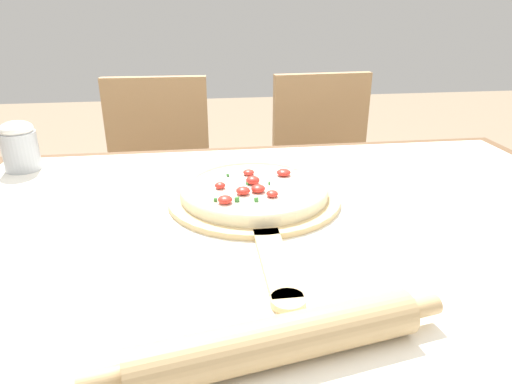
% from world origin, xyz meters
% --- Properties ---
extents(dining_table, '(1.42, 1.04, 0.76)m').
position_xyz_m(dining_table, '(0.00, 0.00, 0.66)').
color(dining_table, brown).
rests_on(dining_table, ground_plane).
extents(towel_cloth, '(1.34, 0.96, 0.00)m').
position_xyz_m(towel_cloth, '(0.00, 0.00, 0.76)').
color(towel_cloth, white).
rests_on(towel_cloth, dining_table).
extents(pizza_peel, '(0.36, 0.57, 0.01)m').
position_xyz_m(pizza_peel, '(-0.06, 0.11, 0.77)').
color(pizza_peel, tan).
rests_on(pizza_peel, towel_cloth).
extents(pizza, '(0.31, 0.31, 0.04)m').
position_xyz_m(pizza, '(-0.06, 0.13, 0.79)').
color(pizza, beige).
rests_on(pizza, pizza_peel).
extents(rolling_pin, '(0.43, 0.12, 0.06)m').
position_xyz_m(rolling_pin, '(-0.09, -0.33, 0.79)').
color(rolling_pin, tan).
rests_on(rolling_pin, towel_cloth).
extents(chair_left, '(0.41, 0.41, 0.89)m').
position_xyz_m(chair_left, '(-0.32, 0.88, 0.52)').
color(chair_left, tan).
rests_on(chair_left, ground_plane).
extents(chair_right, '(0.42, 0.42, 0.89)m').
position_xyz_m(chair_right, '(0.32, 0.88, 0.52)').
color(chair_right, tan).
rests_on(chair_right, ground_plane).
extents(flour_cup, '(0.08, 0.08, 0.12)m').
position_xyz_m(flour_cup, '(-0.60, 0.39, 0.82)').
color(flour_cup, '#B2B7BC').
rests_on(flour_cup, towel_cloth).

